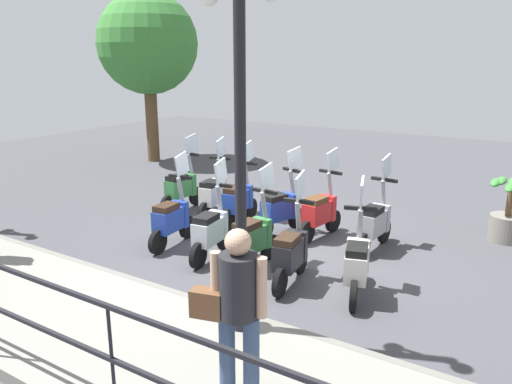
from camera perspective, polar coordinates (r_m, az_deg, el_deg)
name	(u,v)px	position (r m, az deg, el deg)	size (l,w,h in m)	color
ground_plane	(276,253)	(8.13, 2.26, -6.94)	(28.00, 28.00, 0.00)	#424247
promenade_walkway	(133,339)	(5.85, -13.90, -16.00)	(2.20, 20.00, 0.15)	gray
fence_railing	(40,310)	(4.89, -23.49, -12.27)	(0.04, 16.03, 1.07)	black
lamp_post_near	(241,173)	(5.12, -1.78, 2.19)	(0.26, 0.90, 4.00)	black
pedestrian_with_bag	(236,304)	(4.24, -2.30, -12.69)	(0.41, 0.63, 1.59)	#384C70
tree_large	(148,44)	(15.23, -12.27, 16.16)	(2.89, 2.89, 4.87)	brown
potted_palm	(508,216)	(9.51, 26.83, -2.45)	(1.06, 0.66, 1.05)	slate
scooter_near_0	(357,262)	(6.68, 11.46, -7.84)	(1.20, 0.54, 1.54)	black
scooter_near_1	(291,252)	(6.89, 4.02, -6.83)	(1.23, 0.45, 1.54)	black
scooter_near_2	(253,237)	(7.40, -0.32, -5.18)	(1.23, 0.44, 1.54)	black
scooter_near_3	(211,230)	(7.75, -5.13, -4.29)	(1.23, 0.44, 1.54)	black
scooter_near_4	(172,218)	(8.37, -9.56, -2.97)	(1.23, 0.44, 1.54)	black
scooter_far_0	(375,222)	(8.31, 13.43, -3.32)	(1.23, 0.44, 1.54)	black
scooter_far_1	(320,211)	(8.69, 7.37, -2.19)	(1.23, 0.46, 1.54)	black
scooter_far_2	(281,208)	(8.79, 2.85, -1.88)	(1.20, 0.54, 1.54)	black
scooter_far_3	(239,200)	(9.32, -1.97, -0.87)	(1.23, 0.44, 1.54)	black
scooter_far_4	(214,193)	(9.78, -4.83, -0.13)	(1.23, 0.46, 1.54)	black
scooter_far_5	(182,187)	(10.31, -8.45, 0.55)	(1.23, 0.44, 1.54)	black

